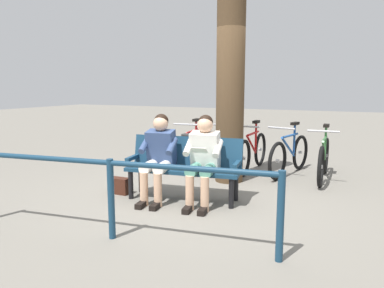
% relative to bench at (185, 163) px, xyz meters
% --- Properties ---
extents(ground_plane, '(40.00, 40.00, 0.00)m').
position_rel_bench_xyz_m(ground_plane, '(-0.06, -0.11, -0.51)').
color(ground_plane, slate).
extents(bench, '(1.65, 0.71, 0.87)m').
position_rel_bench_xyz_m(bench, '(0.00, 0.00, 0.00)').
color(bench, navy).
rests_on(bench, ground).
extents(person_reading, '(0.53, 0.80, 1.20)m').
position_rel_bench_xyz_m(person_reading, '(-0.34, 0.12, 0.16)').
color(person_reading, white).
rests_on(person_reading, ground).
extents(person_companion, '(0.53, 0.80, 1.20)m').
position_rel_bench_xyz_m(person_companion, '(0.30, 0.21, 0.16)').
color(person_companion, '#334772').
rests_on(person_companion, ground).
extents(handbag, '(0.30, 0.14, 0.24)m').
position_rel_bench_xyz_m(handbag, '(0.97, 0.23, -0.39)').
color(handbag, '#3F1E14').
rests_on(handbag, ground).
extents(tree_trunk, '(0.46, 0.46, 3.54)m').
position_rel_bench_xyz_m(tree_trunk, '(-0.25, -1.18, 1.26)').
color(tree_trunk, '#4C3823').
rests_on(tree_trunk, ground).
extents(litter_bin, '(0.34, 0.34, 0.74)m').
position_rel_bench_xyz_m(litter_bin, '(0.50, -1.25, -0.14)').
color(litter_bin, slate).
rests_on(litter_bin, ground).
extents(bicycle_blue, '(0.48, 1.68, 0.94)m').
position_rel_bench_xyz_m(bicycle_blue, '(-1.68, -1.93, -0.15)').
color(bicycle_blue, black).
rests_on(bicycle_blue, ground).
extents(bicycle_orange, '(0.53, 1.65, 0.94)m').
position_rel_bench_xyz_m(bicycle_orange, '(-1.08, -2.07, -0.15)').
color(bicycle_orange, black).
rests_on(bicycle_orange, ground).
extents(bicycle_green, '(0.48, 1.68, 0.94)m').
position_rel_bench_xyz_m(bicycle_green, '(-0.40, -2.07, -0.15)').
color(bicycle_green, black).
rests_on(bicycle_green, ground).
extents(bicycle_black, '(0.77, 1.55, 0.94)m').
position_rel_bench_xyz_m(bicycle_black, '(0.26, -2.16, -0.15)').
color(bicycle_black, black).
rests_on(bicycle_black, ground).
extents(bicycle_red, '(0.48, 1.68, 0.94)m').
position_rel_bench_xyz_m(bicycle_red, '(0.77, -1.93, -0.15)').
color(bicycle_red, black).
rests_on(bicycle_red, ground).
extents(railing_fence, '(3.46, 0.54, 0.85)m').
position_rel_bench_xyz_m(railing_fence, '(0.07, 1.58, 0.10)').
color(railing_fence, navy).
rests_on(railing_fence, ground).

